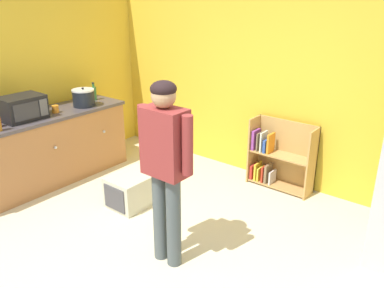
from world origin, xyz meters
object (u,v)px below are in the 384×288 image
at_px(kitchen_counter, 42,150).
at_px(green_glass_bottle, 94,93).
at_px(microwave, 22,108).
at_px(orange_cup, 55,109).
at_px(crock_pot, 84,98).
at_px(bookshelf, 278,158).
at_px(pet_carrier, 133,190).
at_px(yellow_cup, 46,108).
at_px(standing_person, 165,159).

distance_m(kitchen_counter, green_glass_bottle, 1.07).
xyz_separation_m(microwave, orange_cup, (0.06, 0.39, -0.09)).
bearing_deg(crock_pot, green_glass_bottle, 118.56).
bearing_deg(microwave, orange_cup, 80.90).
relative_size(bookshelf, crock_pot, 2.95).
xyz_separation_m(pet_carrier, yellow_cup, (-1.36, -0.14, 0.77)).
xyz_separation_m(kitchen_counter, yellow_cup, (-0.07, 0.17, 0.50)).
relative_size(bookshelf, orange_cup, 8.95).
height_order(bookshelf, orange_cup, orange_cup).
xyz_separation_m(bookshelf, yellow_cup, (-2.43, -1.62, 0.58)).
bearing_deg(microwave, bookshelf, 40.03).
relative_size(green_glass_bottle, orange_cup, 2.59).
bearing_deg(green_glass_bottle, bookshelf, 19.88).
height_order(pet_carrier, crock_pot, crock_pot).
bearing_deg(pet_carrier, standing_person, -27.07).
relative_size(kitchen_counter, bookshelf, 2.66).
bearing_deg(crock_pot, bookshelf, 27.24).
xyz_separation_m(standing_person, pet_carrier, (-1.00, 0.51, -0.82)).
height_order(kitchen_counter, green_glass_bottle, green_glass_bottle).
bearing_deg(orange_cup, green_glass_bottle, 100.96).
relative_size(bookshelf, standing_person, 0.51).
bearing_deg(standing_person, orange_cup, 169.54).
relative_size(standing_person, orange_cup, 17.52).
relative_size(kitchen_counter, pet_carrier, 4.10).
distance_m(standing_person, orange_cup, 2.26).
bearing_deg(yellow_cup, pet_carrier, 6.02).
relative_size(pet_carrier, crock_pot, 1.92).
bearing_deg(bookshelf, microwave, -139.97).
bearing_deg(bookshelf, green_glass_bottle, -160.12).
xyz_separation_m(standing_person, yellow_cup, (-2.37, 0.37, -0.05)).
relative_size(crock_pot, yellow_cup, 3.03).
relative_size(kitchen_counter, yellow_cup, 23.83).
distance_m(kitchen_counter, crock_pot, 0.85).
bearing_deg(orange_cup, pet_carrier, 4.91).
distance_m(kitchen_counter, orange_cup, 0.54).
distance_m(crock_pot, orange_cup, 0.42).
distance_m(pet_carrier, green_glass_bottle, 1.69).
xyz_separation_m(standing_person, crock_pot, (-2.20, 0.82, 0.01)).
bearing_deg(kitchen_counter, pet_carrier, 13.71).
height_order(bookshelf, green_glass_bottle, green_glass_bottle).
bearing_deg(standing_person, yellow_cup, 171.12).
bearing_deg(bookshelf, crock_pot, -152.76).
bearing_deg(pet_carrier, bookshelf, 54.07).
xyz_separation_m(standing_person, microwave, (-2.28, 0.02, 0.04)).
height_order(pet_carrier, microwave, microwave).
bearing_deg(kitchen_counter, bookshelf, 37.20).
height_order(kitchen_counter, pet_carrier, kitchen_counter).
bearing_deg(bookshelf, pet_carrier, -125.93).
bearing_deg(pet_carrier, microwave, -158.84).
distance_m(bookshelf, pet_carrier, 1.83).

